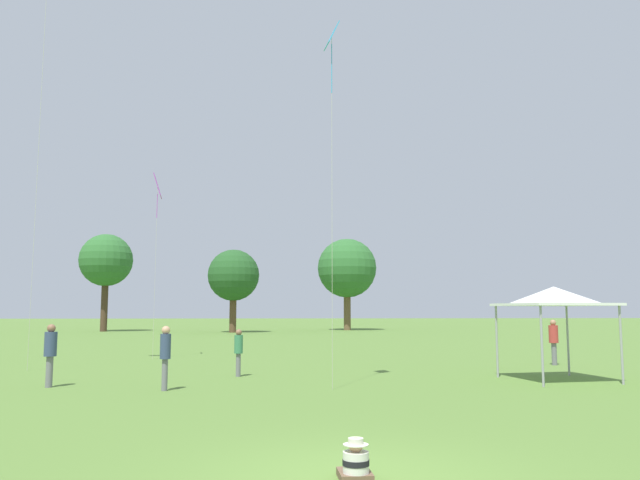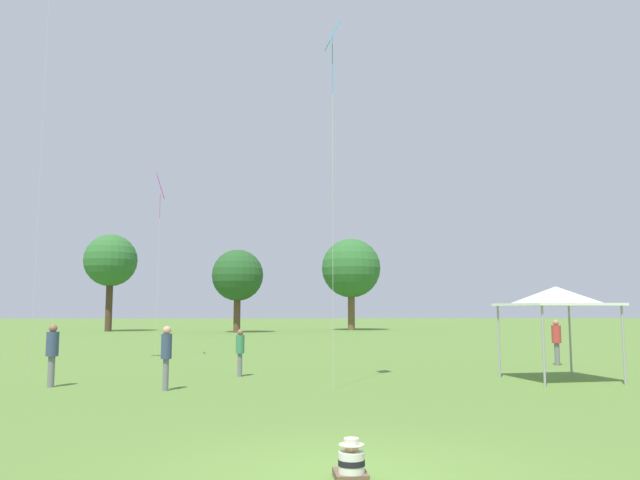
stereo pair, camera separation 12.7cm
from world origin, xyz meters
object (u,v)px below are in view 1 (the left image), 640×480
object	(u,v)px
canopy_tent	(554,297)
kite_3	(332,54)
distant_tree_0	(106,261)
distant_tree_2	(347,268)
distant_tree_1	(233,276)
person_standing_2	(165,351)
person_standing_3	(50,349)
kite_0	(158,190)
person_standing_1	(239,348)
person_standing_0	(554,338)
seated_toddler	(356,463)

from	to	relation	value
canopy_tent	kite_3	bearing A→B (deg)	-167.10
distant_tree_0	distant_tree_2	size ratio (longest dim) A/B	1.00
kite_3	distant_tree_1	world-z (taller)	kite_3
person_standing_2	person_standing_3	bearing A→B (deg)	70.65
kite_0	distant_tree_2	xyz separation A→B (m)	(13.09, 38.57, -1.06)
kite_3	person_standing_1	bearing A→B (deg)	-105.03
person_standing_1	kite_0	world-z (taller)	kite_0
person_standing_2	distant_tree_0	distance (m)	49.91
person_standing_2	kite_3	distance (m)	9.74
canopy_tent	person_standing_0	bearing A→B (deg)	66.36
kite_0	distant_tree_2	distance (m)	40.75
canopy_tent	kite_0	distance (m)	17.91
seated_toddler	person_standing_1	bearing A→B (deg)	98.08
person_standing_2	kite_0	bearing A→B (deg)	9.35
person_standing_1	kite_3	bearing A→B (deg)	-105.37
kite_0	kite_3	bearing A→B (deg)	-109.26
canopy_tent	kite_3	distance (m)	10.19
person_standing_1	kite_0	size ratio (longest dim) A/B	0.18
person_standing_0	person_standing_1	xyz separation A→B (m)	(-12.31, -3.43, -0.14)
seated_toddler	person_standing_0	size ratio (longest dim) A/B	0.31
seated_toddler	person_standing_2	size ratio (longest dim) A/B	0.31
canopy_tent	distant_tree_0	distance (m)	52.96
person_standing_1	canopy_tent	size ratio (longest dim) A/B	0.47
seated_toddler	distant_tree_2	xyz separation A→B (m)	(6.51, 58.98, 6.43)
seated_toddler	distant_tree_0	world-z (taller)	distant_tree_0
person_standing_2	person_standing_0	bearing A→B (deg)	-67.08
person_standing_0	distant_tree_0	world-z (taller)	distant_tree_0
person_standing_0	canopy_tent	xyz separation A→B (m)	(-2.33, -5.33, 1.53)
seated_toddler	distant_tree_1	bearing A→B (deg)	93.57
person_standing_3	seated_toddler	bearing A→B (deg)	111.81
canopy_tent	kite_3	xyz separation A→B (m)	(-7.17, -1.64, 7.06)
person_standing_3	kite_0	xyz separation A→B (m)	(0.92, 10.18, 6.63)
seated_toddler	kite_0	world-z (taller)	kite_0
person_standing_0	distant_tree_2	bearing A→B (deg)	-162.67
person_standing_1	canopy_tent	distance (m)	10.29
kite_0	kite_3	size ratio (longest dim) A/B	0.79
distant_tree_1	person_standing_1	bearing A→B (deg)	-85.70
person_standing_0	kite_3	world-z (taller)	kite_3
kite_3	distant_tree_1	bearing A→B (deg)	-135.93
person_standing_2	kite_3	world-z (taller)	kite_3
kite_3	distant_tree_1	size ratio (longest dim) A/B	1.31
kite_0	distant_tree_1	distance (m)	32.62
kite_0	person_standing_3	bearing A→B (deg)	-146.75
kite_0	seated_toddler	bearing A→B (deg)	-123.70
seated_toddler	kite_3	bearing A→B (deg)	84.66
distant_tree_1	kite_3	bearing A→B (deg)	-82.40
person_standing_2	person_standing_1	bearing A→B (deg)	-30.27
person_standing_2	person_standing_3	distance (m)	3.56
person_standing_1	person_standing_2	world-z (taller)	person_standing_2
person_standing_0	kite_0	xyz separation A→B (m)	(-16.59, 4.24, 6.63)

